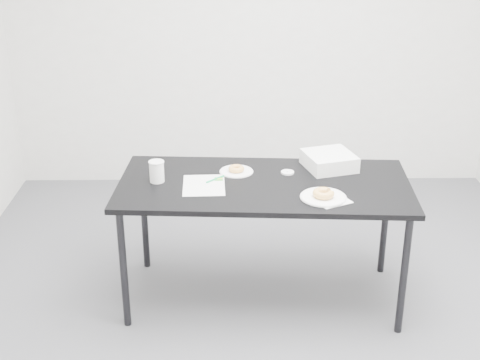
{
  "coord_description": "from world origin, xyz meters",
  "views": [
    {
      "loc": [
        -0.18,
        -3.44,
        2.34
      ],
      "look_at": [
        -0.13,
        0.02,
        0.85
      ],
      "focal_mm": 50.0,
      "sensor_mm": 36.0,
      "label": 1
    }
  ],
  "objects_px": {
    "plate_near": "(323,197)",
    "donut_far": "(236,169)",
    "table": "(264,192)",
    "coffee_cup": "(157,171)",
    "bakery_box": "(329,161)",
    "plate_far": "(236,172)",
    "donut_near": "(323,193)",
    "pen": "(215,179)",
    "scorecard": "(204,185)"
  },
  "relations": [
    {
      "from": "scorecard",
      "to": "pen",
      "type": "bearing_deg",
      "value": 47.91
    },
    {
      "from": "table",
      "to": "pen",
      "type": "height_order",
      "value": "pen"
    },
    {
      "from": "scorecard",
      "to": "bakery_box",
      "type": "relative_size",
      "value": 1.09
    },
    {
      "from": "scorecard",
      "to": "plate_near",
      "type": "distance_m",
      "value": 0.7
    },
    {
      "from": "plate_far",
      "to": "donut_far",
      "type": "xyz_separation_m",
      "value": [
        0.0,
        0.0,
        0.02
      ]
    },
    {
      "from": "table",
      "to": "donut_near",
      "type": "xyz_separation_m",
      "value": [
        0.32,
        -0.22,
        0.09
      ]
    },
    {
      "from": "table",
      "to": "pen",
      "type": "relative_size",
      "value": 12.33
    },
    {
      "from": "table",
      "to": "plate_far",
      "type": "bearing_deg",
      "value": 137.32
    },
    {
      "from": "scorecard",
      "to": "pen",
      "type": "distance_m",
      "value": 0.1
    },
    {
      "from": "table",
      "to": "coffee_cup",
      "type": "distance_m",
      "value": 0.64
    },
    {
      "from": "pen",
      "to": "table",
      "type": "bearing_deg",
      "value": -53.44
    },
    {
      "from": "plate_near",
      "to": "donut_near",
      "type": "height_order",
      "value": "donut_near"
    },
    {
      "from": "table",
      "to": "scorecard",
      "type": "relative_size",
      "value": 5.72
    },
    {
      "from": "pen",
      "to": "donut_near",
      "type": "height_order",
      "value": "donut_near"
    },
    {
      "from": "scorecard",
      "to": "plate_near",
      "type": "relative_size",
      "value": 1.18
    },
    {
      "from": "donut_near",
      "to": "donut_far",
      "type": "height_order",
      "value": "donut_near"
    },
    {
      "from": "donut_near",
      "to": "bakery_box",
      "type": "xyz_separation_m",
      "value": [
        0.09,
        0.45,
        0.02
      ]
    },
    {
      "from": "scorecard",
      "to": "bakery_box",
      "type": "bearing_deg",
      "value": 16.92
    },
    {
      "from": "plate_near",
      "to": "donut_far",
      "type": "height_order",
      "value": "donut_far"
    },
    {
      "from": "bakery_box",
      "to": "plate_far",
      "type": "bearing_deg",
      "value": 169.45
    },
    {
      "from": "table",
      "to": "donut_far",
      "type": "bearing_deg",
      "value": 137.32
    },
    {
      "from": "plate_far",
      "to": "bakery_box",
      "type": "relative_size",
      "value": 0.73
    },
    {
      "from": "scorecard",
      "to": "donut_near",
      "type": "relative_size",
      "value": 2.52
    },
    {
      "from": "plate_near",
      "to": "donut_near",
      "type": "distance_m",
      "value": 0.02
    },
    {
      "from": "plate_far",
      "to": "plate_near",
      "type": "bearing_deg",
      "value": -39.0
    },
    {
      "from": "table",
      "to": "scorecard",
      "type": "bearing_deg",
      "value": -171.28
    },
    {
      "from": "donut_far",
      "to": "bakery_box",
      "type": "bearing_deg",
      "value": 5.97
    },
    {
      "from": "plate_near",
      "to": "donut_near",
      "type": "relative_size",
      "value": 2.13
    },
    {
      "from": "coffee_cup",
      "to": "plate_far",
      "type": "bearing_deg",
      "value": 16.71
    },
    {
      "from": "table",
      "to": "plate_far",
      "type": "distance_m",
      "value": 0.24
    },
    {
      "from": "table",
      "to": "plate_far",
      "type": "relative_size",
      "value": 8.55
    },
    {
      "from": "plate_near",
      "to": "donut_far",
      "type": "xyz_separation_m",
      "value": [
        -0.48,
        0.39,
        0.01
      ]
    },
    {
      "from": "pen",
      "to": "coffee_cup",
      "type": "relative_size",
      "value": 1.1
    },
    {
      "from": "donut_near",
      "to": "pen",
      "type": "bearing_deg",
      "value": 156.42
    },
    {
      "from": "scorecard",
      "to": "donut_near",
      "type": "height_order",
      "value": "donut_near"
    },
    {
      "from": "table",
      "to": "donut_far",
      "type": "distance_m",
      "value": 0.25
    },
    {
      "from": "plate_near",
      "to": "coffee_cup",
      "type": "xyz_separation_m",
      "value": [
        -0.95,
        0.25,
        0.06
      ]
    },
    {
      "from": "plate_near",
      "to": "coffee_cup",
      "type": "bearing_deg",
      "value": 165.3
    },
    {
      "from": "plate_far",
      "to": "donut_far",
      "type": "height_order",
      "value": "donut_far"
    },
    {
      "from": "bakery_box",
      "to": "coffee_cup",
      "type": "bearing_deg",
      "value": 174.38
    },
    {
      "from": "pen",
      "to": "donut_far",
      "type": "relative_size",
      "value": 1.48
    },
    {
      "from": "scorecard",
      "to": "bakery_box",
      "type": "height_order",
      "value": "bakery_box"
    },
    {
      "from": "pen",
      "to": "plate_near",
      "type": "distance_m",
      "value": 0.66
    },
    {
      "from": "plate_near",
      "to": "donut_far",
      "type": "relative_size",
      "value": 2.68
    },
    {
      "from": "scorecard",
      "to": "coffee_cup",
      "type": "distance_m",
      "value": 0.29
    },
    {
      "from": "pen",
      "to": "plate_near",
      "type": "xyz_separation_m",
      "value": [
        0.6,
        -0.26,
        -0.0
      ]
    },
    {
      "from": "bakery_box",
      "to": "plate_near",
      "type": "bearing_deg",
      "value": -118.12
    },
    {
      "from": "pen",
      "to": "bakery_box",
      "type": "bearing_deg",
      "value": -30.18
    },
    {
      "from": "donut_near",
      "to": "coffee_cup",
      "type": "bearing_deg",
      "value": 165.3
    },
    {
      "from": "pen",
      "to": "donut_near",
      "type": "xyz_separation_m",
      "value": [
        0.6,
        -0.26,
        0.02
      ]
    }
  ]
}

